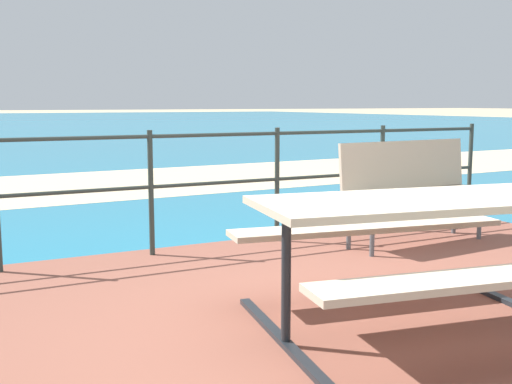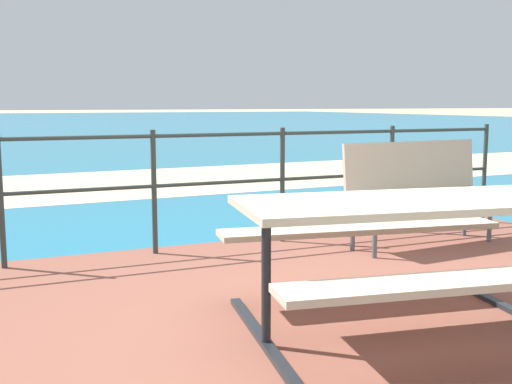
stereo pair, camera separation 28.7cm
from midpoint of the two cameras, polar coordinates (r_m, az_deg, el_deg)
ground_plane at (r=3.54m, az=13.37°, el=-13.87°), size 240.00×240.00×0.00m
patio_paving at (r=3.53m, az=13.38°, el=-13.41°), size 6.40×5.20×0.06m
sea_water at (r=42.68m, az=-20.95°, el=5.78°), size 90.00×90.00×0.01m
beach_strip at (r=10.47m, az=-12.31°, el=0.72°), size 54.12×6.22×0.01m
picnic_table at (r=3.50m, az=15.89°, el=-3.27°), size 2.03×1.75×0.74m
park_bench at (r=5.76m, az=15.88°, el=0.77°), size 1.49×0.52×0.91m
railing_fence at (r=5.42m, az=-1.69°, el=1.67°), size 5.94×0.04×1.03m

